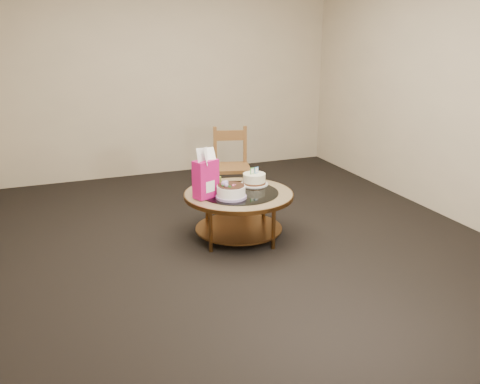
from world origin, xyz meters
name	(u,v)px	position (x,y,z in m)	size (l,w,h in m)	color
ground	(239,238)	(0.00, 0.00, 0.00)	(5.00, 5.00, 0.00)	black
room_walls	(239,73)	(0.00, 0.00, 1.54)	(4.52, 5.02, 2.61)	tan
coffee_table	(239,200)	(0.00, 0.00, 0.38)	(1.02, 1.02, 0.46)	brown
decorated_cake	(231,192)	(-0.12, -0.12, 0.51)	(0.28, 0.28, 0.16)	#A286BE
cream_cake	(254,179)	(0.23, 0.17, 0.51)	(0.27, 0.27, 0.17)	silver
gift_bag	(206,174)	(-0.32, -0.02, 0.68)	(0.25, 0.22, 0.44)	#C61262
pillar_candle	(218,181)	(-0.09, 0.32, 0.48)	(0.12, 0.12, 0.08)	tan
dining_chair	(231,166)	(0.29, 0.98, 0.43)	(0.48, 0.48, 0.85)	brown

